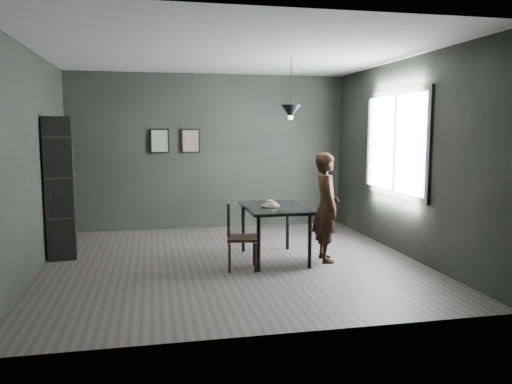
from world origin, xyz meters
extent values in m
plane|color=#332E2C|center=(0.00, 0.00, 0.00)|extent=(5.00, 5.00, 0.00)
cube|color=black|center=(0.00, 2.50, 1.40)|extent=(5.00, 0.10, 2.80)
cube|color=silver|center=(0.00, 0.00, 2.80)|extent=(5.00, 5.00, 0.02)
cube|color=white|center=(2.48, 0.20, 1.60)|extent=(0.02, 1.80, 1.40)
cube|color=black|center=(2.47, 0.20, 1.60)|extent=(0.04, 1.96, 1.56)
cube|color=black|center=(0.60, 0.00, 0.73)|extent=(0.80, 1.20, 0.04)
cylinder|color=black|center=(0.26, -0.54, 0.35)|extent=(0.05, 0.05, 0.71)
cylinder|color=black|center=(0.94, -0.54, 0.35)|extent=(0.05, 0.05, 0.71)
cylinder|color=black|center=(0.26, 0.54, 0.35)|extent=(0.05, 0.05, 0.71)
cylinder|color=black|center=(0.94, 0.54, 0.35)|extent=(0.05, 0.05, 0.71)
cylinder|color=silver|center=(0.54, -0.02, 0.76)|extent=(0.23, 0.23, 0.01)
torus|color=beige|center=(0.59, -0.01, 0.78)|extent=(0.12, 0.12, 0.04)
torus|color=beige|center=(0.53, 0.03, 0.78)|extent=(0.12, 0.12, 0.04)
torus|color=beige|center=(0.50, -0.03, 0.78)|extent=(0.12, 0.12, 0.04)
torus|color=beige|center=(0.56, -0.06, 0.78)|extent=(0.12, 0.12, 0.04)
torus|color=beige|center=(0.54, -0.02, 0.82)|extent=(0.16, 0.17, 0.06)
imported|color=black|center=(1.28, -0.20, 0.75)|extent=(0.41, 0.58, 1.49)
cube|color=black|center=(0.07, -0.39, 0.41)|extent=(0.43, 0.43, 0.04)
cube|color=black|center=(-0.10, -0.36, 0.68)|extent=(0.09, 0.38, 0.42)
cylinder|color=black|center=(-0.11, -0.53, 0.19)|extent=(0.03, 0.03, 0.37)
cylinder|color=black|center=(0.21, -0.57, 0.19)|extent=(0.03, 0.03, 0.37)
cylinder|color=black|center=(-0.07, -0.20, 0.19)|extent=(0.03, 0.03, 0.37)
cylinder|color=black|center=(0.26, -0.25, 0.19)|extent=(0.03, 0.03, 0.37)
cube|color=black|center=(-2.32, 0.82, 0.99)|extent=(0.45, 0.70, 1.98)
cylinder|color=black|center=(0.85, 0.10, 2.42)|extent=(0.01, 0.01, 0.75)
cone|color=black|center=(0.85, 0.10, 2.05)|extent=(0.28, 0.28, 0.18)
sphere|color=#FFE0B2|center=(0.85, 0.10, 1.97)|extent=(0.07, 0.07, 0.07)
cube|color=black|center=(-0.90, 2.47, 1.60)|extent=(0.34, 0.03, 0.44)
cube|color=#405A4E|center=(-0.90, 2.45, 1.60)|extent=(0.28, 0.01, 0.38)
cube|color=black|center=(-0.35, 2.47, 1.60)|extent=(0.34, 0.03, 0.44)
cube|color=brown|center=(-0.35, 2.45, 1.60)|extent=(0.28, 0.01, 0.38)
camera|label=1|loc=(-1.04, -6.60, 1.80)|focal=35.00mm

